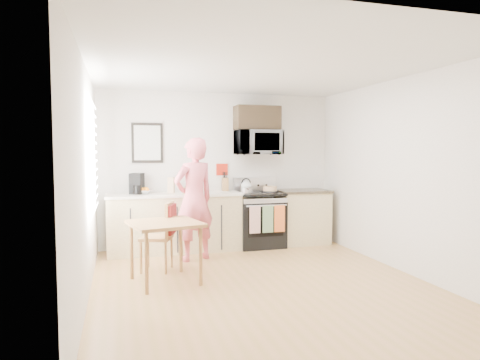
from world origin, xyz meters
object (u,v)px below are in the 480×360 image
object	(u,v)px
dining_table	(165,229)
cake	(270,189)
microwave	(258,143)
chair	(166,227)
range	(260,221)
person	(194,199)

from	to	relation	value
dining_table	cake	distance (m)	2.50
microwave	chair	distance (m)	2.36
cake	microwave	bearing A→B (deg)	147.06
chair	range	bearing A→B (deg)	52.34
range	microwave	size ratio (longest dim) A/B	1.53
dining_table	chair	size ratio (longest dim) A/B	0.90
dining_table	chair	bearing A→B (deg)	82.65
microwave	cake	distance (m)	0.82
person	dining_table	xyz separation A→B (m)	(-0.53, -0.97, -0.24)
chair	cake	world-z (taller)	cake
dining_table	range	bearing A→B (deg)	41.91
range	person	world-z (taller)	person
person	dining_table	bearing A→B (deg)	37.75
person	chair	distance (m)	0.73
microwave	chair	world-z (taller)	microwave
range	cake	world-z (taller)	range
microwave	range	bearing A→B (deg)	-89.94
person	dining_table	distance (m)	1.14
person	microwave	bearing A→B (deg)	-173.74
microwave	cake	xyz separation A→B (m)	(0.18, -0.12, -0.79)
range	chair	bearing A→B (deg)	-147.65
person	dining_table	world-z (taller)	person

